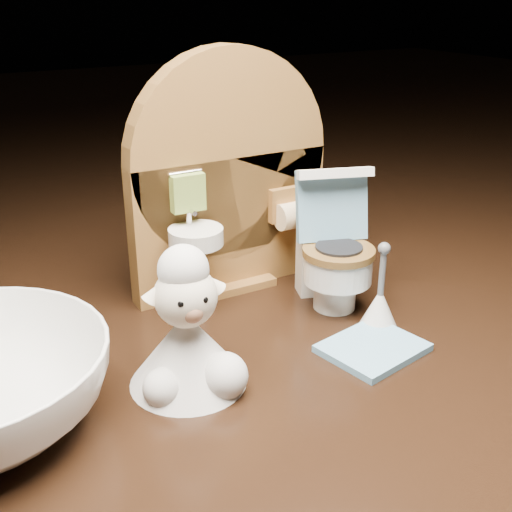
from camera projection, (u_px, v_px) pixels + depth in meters
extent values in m
cube|color=black|center=(282.00, 398.00, 0.39)|extent=(2.50, 2.50, 0.10)
cube|color=brown|center=(230.00, 222.00, 0.41)|extent=(0.13, 0.02, 0.09)
cylinder|color=brown|center=(228.00, 156.00, 0.39)|extent=(0.13, 0.02, 0.13)
cube|color=brown|center=(231.00, 280.00, 0.42)|extent=(0.05, 0.04, 0.01)
cylinder|color=white|center=(195.00, 274.00, 0.38)|extent=(0.01, 0.01, 0.04)
cylinder|color=white|center=(196.00, 236.00, 0.37)|extent=(0.03, 0.03, 0.01)
cylinder|color=silver|center=(189.00, 216.00, 0.38)|extent=(0.00, 0.00, 0.01)
cube|color=olive|center=(188.00, 193.00, 0.37)|extent=(0.02, 0.01, 0.02)
cube|color=brown|center=(286.00, 204.00, 0.41)|extent=(0.02, 0.01, 0.02)
cylinder|color=beige|center=(291.00, 216.00, 0.41)|extent=(0.02, 0.02, 0.02)
cylinder|color=white|center=(335.00, 293.00, 0.39)|extent=(0.03, 0.03, 0.02)
cylinder|color=white|center=(338.00, 268.00, 0.38)|extent=(0.04, 0.04, 0.02)
cylinder|color=brown|center=(339.00, 252.00, 0.37)|extent=(0.04, 0.04, 0.00)
cube|color=white|center=(325.00, 254.00, 0.40)|extent=(0.04, 0.03, 0.05)
cube|color=#6DA6C9|center=(332.00, 205.00, 0.38)|extent=(0.05, 0.03, 0.04)
cube|color=white|center=(335.00, 173.00, 0.37)|extent=(0.05, 0.02, 0.01)
cylinder|color=#82A622|center=(343.00, 205.00, 0.39)|extent=(0.01, 0.01, 0.01)
cube|color=#6DA6C9|center=(373.00, 348.00, 0.34)|extent=(0.06, 0.05, 0.00)
cone|color=white|center=(379.00, 308.00, 0.37)|extent=(0.02, 0.02, 0.02)
cylinder|color=#59595B|center=(382.00, 273.00, 0.36)|extent=(0.00, 0.00, 0.03)
sphere|color=#59595B|center=(384.00, 248.00, 0.35)|extent=(0.01, 0.01, 0.01)
cone|color=silver|center=(187.00, 348.00, 0.31)|extent=(0.06, 0.06, 0.04)
sphere|color=silver|center=(224.00, 376.00, 0.31)|extent=(0.02, 0.02, 0.02)
sphere|color=silver|center=(163.00, 388.00, 0.30)|extent=(0.02, 0.02, 0.02)
sphere|color=#F6E7CC|center=(186.00, 296.00, 0.30)|extent=(0.03, 0.03, 0.03)
sphere|color=#A87253|center=(192.00, 312.00, 0.29)|extent=(0.01, 0.01, 0.01)
sphere|color=silver|center=(183.00, 270.00, 0.29)|extent=(0.02, 0.02, 0.02)
cone|color=#F6E7CC|center=(155.00, 292.00, 0.29)|extent=(0.01, 0.01, 0.01)
cone|color=#F6E7CC|center=(212.00, 282.00, 0.30)|extent=(0.01, 0.01, 0.01)
sphere|color=black|center=(181.00, 304.00, 0.28)|extent=(0.00, 0.00, 0.00)
sphere|color=black|center=(204.00, 300.00, 0.29)|extent=(0.00, 0.00, 0.00)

